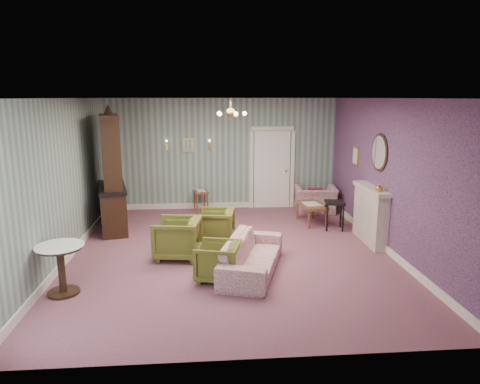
{
  "coord_description": "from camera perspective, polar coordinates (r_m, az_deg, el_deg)",
  "views": [
    {
      "loc": [
        -0.47,
        -7.92,
        2.92
      ],
      "look_at": [
        0.2,
        0.4,
        1.1
      ],
      "focal_mm": 32.65,
      "sensor_mm": 36.0,
      "label": 1
    }
  ],
  "objects": [
    {
      "name": "side_table_black",
      "position": [
        10.01,
        12.2,
        -3.02
      ],
      "size": [
        0.5,
        0.5,
        0.65
      ],
      "primitive_type": null,
      "rotation": [
        0.0,
        0.0,
        -0.17
      ],
      "color": "black",
      "rests_on": "floor"
    },
    {
      "name": "sconce_left",
      "position": [
        11.47,
        -9.54,
        6.02
      ],
      "size": [
        0.16,
        0.12,
        0.3
      ],
      "primitive_type": null,
      "color": "gold",
      "rests_on": "wall_back"
    },
    {
      "name": "gilt_mirror_back",
      "position": [
        11.45,
        -6.78,
        6.1
      ],
      "size": [
        0.28,
        0.06,
        0.36
      ],
      "primitive_type": null,
      "color": "gold",
      "rests_on": "wall_back"
    },
    {
      "name": "wall_right",
      "position": [
        8.77,
        18.79,
        2.0
      ],
      "size": [
        0.0,
        7.0,
        7.0
      ],
      "primitive_type": "plane",
      "rotation": [
        1.57,
        0.0,
        -1.57
      ],
      "color": "slate",
      "rests_on": "ground"
    },
    {
      "name": "wall_right_floral",
      "position": [
        8.77,
        18.7,
        1.99
      ],
      "size": [
        0.0,
        7.0,
        7.0
      ],
      "primitive_type": "plane",
      "rotation": [
        1.57,
        0.0,
        -1.57
      ],
      "color": "#A35183",
      "rests_on": "ground"
    },
    {
      "name": "wall_front",
      "position": [
        4.68,
        1.43,
        -5.99
      ],
      "size": [
        6.0,
        0.0,
        6.0
      ],
      "primitive_type": "plane",
      "rotation": [
        -1.57,
        0.0,
        0.0
      ],
      "color": "slate",
      "rests_on": "ground"
    },
    {
      "name": "framed_print",
      "position": [
        10.35,
        14.9,
        4.56
      ],
      "size": [
        0.04,
        0.34,
        0.42
      ],
      "primitive_type": null,
      "color": "gold",
      "rests_on": "wall_right"
    },
    {
      "name": "wall_back",
      "position": [
        11.52,
        -2.25,
        4.96
      ],
      "size": [
        6.0,
        0.0,
        6.0
      ],
      "primitive_type": "plane",
      "rotation": [
        1.57,
        0.0,
        0.0
      ],
      "color": "slate",
      "rests_on": "ground"
    },
    {
      "name": "dresser",
      "position": [
        10.01,
        -16.54,
        2.81
      ],
      "size": [
        0.92,
        1.72,
        2.72
      ],
      "primitive_type": null,
      "rotation": [
        0.0,
        0.0,
        0.23
      ],
      "color": "black",
      "rests_on": "floor"
    },
    {
      "name": "olive_chair_b",
      "position": [
        8.16,
        -8.19,
        -5.73
      ],
      "size": [
        0.86,
        0.9,
        0.82
      ],
      "primitive_type": "imported",
      "rotation": [
        0.0,
        0.0,
        -1.72
      ],
      "color": "brown",
      "rests_on": "floor"
    },
    {
      "name": "wingback_chair",
      "position": [
        11.38,
        9.86,
        -0.41
      ],
      "size": [
        1.11,
        0.8,
        0.9
      ],
      "primitive_type": "imported",
      "rotation": [
        0.0,
        0.0,
        3.01
      ],
      "color": "#903A5A",
      "rests_on": "floor"
    },
    {
      "name": "oval_mirror",
      "position": [
        9.06,
        17.74,
        4.94
      ],
      "size": [
        0.04,
        0.76,
        0.84
      ],
      "primitive_type": null,
      "color": "white",
      "rests_on": "wall_right"
    },
    {
      "name": "chandelier",
      "position": [
        7.94,
        -1.22,
        10.21
      ],
      "size": [
        0.56,
        0.56,
        0.36
      ],
      "primitive_type": null,
      "color": "gold",
      "rests_on": "ceiling"
    },
    {
      "name": "pedestal_table",
      "position": [
        7.16,
        -22.29,
        -9.35
      ],
      "size": [
        0.87,
        0.87,
        0.78
      ],
      "primitive_type": null,
      "rotation": [
        0.0,
        0.0,
        -0.25
      ],
      "color": "black",
      "rests_on": "floor"
    },
    {
      "name": "olive_chair_a",
      "position": [
        7.15,
        -2.92,
        -8.8
      ],
      "size": [
        0.78,
        0.81,
        0.69
      ],
      "primitive_type": "imported",
      "rotation": [
        0.0,
        0.0,
        -1.82
      ],
      "color": "brown",
      "rests_on": "floor"
    },
    {
      "name": "nesting_table",
      "position": [
        11.38,
        -5.13,
        -1.11
      ],
      "size": [
        0.45,
        0.52,
        0.59
      ],
      "primitive_type": null,
      "rotation": [
        0.0,
        0.0,
        0.23
      ],
      "color": "brown",
      "rests_on": "floor"
    },
    {
      "name": "olive_chair_c",
      "position": [
        8.98,
        -3.23,
        -4.21
      ],
      "size": [
        0.78,
        0.82,
        0.74
      ],
      "primitive_type": "imported",
      "rotation": [
        0.0,
        0.0,
        -1.73
      ],
      "color": "brown",
      "rests_on": "floor"
    },
    {
      "name": "sconce_right",
      "position": [
        11.42,
        -4.01,
        6.14
      ],
      "size": [
        0.16,
        0.12,
        0.3
      ],
      "primitive_type": null,
      "color": "gold",
      "rests_on": "wall_back"
    },
    {
      "name": "coffee_table",
      "position": [
        10.42,
        9.3,
        -2.8
      ],
      "size": [
        0.64,
        0.99,
        0.47
      ],
      "primitive_type": null,
      "rotation": [
        0.0,
        0.0,
        0.14
      ],
      "color": "brown",
      "rests_on": "floor"
    },
    {
      "name": "ceiling",
      "position": [
        7.93,
        -1.23,
        12.16
      ],
      "size": [
        7.0,
        7.0,
        0.0
      ],
      "primitive_type": "plane",
      "rotation": [
        3.14,
        0.0,
        0.0
      ],
      "color": "white",
      "rests_on": "ground"
    },
    {
      "name": "fireplace",
      "position": [
        9.26,
        16.66,
        -2.86
      ],
      "size": [
        0.3,
        1.4,
        1.16
      ],
      "primitive_type": null,
      "color": "beige",
      "rests_on": "floor"
    },
    {
      "name": "wall_left",
      "position": [
        8.44,
        -21.97,
        1.37
      ],
      "size": [
        0.0,
        7.0,
        7.0
      ],
      "primitive_type": "plane",
      "rotation": [
        1.57,
        0.0,
        1.57
      ],
      "color": "slate",
      "rests_on": "ground"
    },
    {
      "name": "door",
      "position": [
        11.66,
        4.18,
        3.19
      ],
      "size": [
        1.12,
        0.12,
        2.16
      ],
      "primitive_type": null,
      "color": "white",
      "rests_on": "floor"
    },
    {
      "name": "floor",
      "position": [
        8.45,
        -1.14,
        -7.91
      ],
      "size": [
        7.0,
        7.0,
        0.0
      ],
      "primitive_type": "plane",
      "color": "#804A5B",
      "rests_on": "ground"
    },
    {
      "name": "burgundy_cushion",
      "position": [
        11.22,
        9.81,
        -0.44
      ],
      "size": [
        0.41,
        0.28,
        0.39
      ],
      "primitive_type": "cube",
      "rotation": [
        0.17,
        0.0,
        -0.35
      ],
      "color": "maroon",
      "rests_on": "wingback_chair"
    },
    {
      "name": "mantel_vase",
      "position": [
        8.75,
        17.73,
        0.6
      ],
      "size": [
        0.15,
        0.15,
        0.15
      ],
      "primitive_type": "imported",
      "color": "gold",
      "rests_on": "fireplace"
    },
    {
      "name": "sofa_chintz",
      "position": [
        7.46,
        1.58,
        -7.5
      ],
      "size": [
        1.15,
        2.1,
        0.79
      ],
      "primitive_type": "imported",
      "rotation": [
        0.0,
        0.0,
        1.27
      ],
      "color": "#903A5A",
      "rests_on": "floor"
    }
  ]
}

